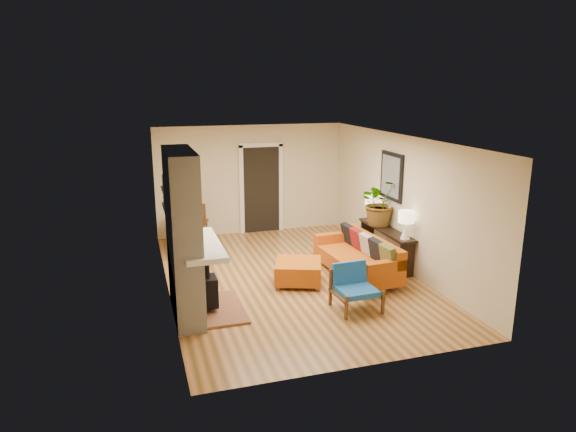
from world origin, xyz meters
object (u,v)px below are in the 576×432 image
object	(u,v)px
ottoman	(298,271)
lamp_near	(406,221)
lamp_far	(372,205)
houseplant	(381,202)
sofa	(360,257)
blue_chair	(354,285)
console_table	(386,236)
dining_table	(190,222)

from	to	relation	value
ottoman	lamp_near	size ratio (longest dim) A/B	1.94
lamp_near	lamp_far	world-z (taller)	same
ottoman	houseplant	xyz separation A→B (m)	(2.02, 0.79, 0.97)
sofa	lamp_far	bearing A→B (deg)	55.61
blue_chair	console_table	xyz separation A→B (m)	(1.49, 1.76, 0.19)
blue_chair	lamp_far	size ratio (longest dim) A/B	1.33
blue_chair	lamp_far	xyz separation A→B (m)	(1.49, 2.43, 0.68)
console_table	dining_table	bearing A→B (deg)	149.92
blue_chair	dining_table	xyz separation A→B (m)	(-2.16, 3.87, 0.21)
ottoman	blue_chair	distance (m)	1.36
ottoman	console_table	bearing A→B (deg)	14.37
blue_chair	console_table	bearing A→B (deg)	49.74
sofa	lamp_near	bearing A→B (deg)	-20.19
blue_chair	console_table	world-z (taller)	console_table
dining_table	console_table	world-z (taller)	dining_table
sofa	lamp_far	xyz separation A→B (m)	(0.77, 1.13, 0.71)
sofa	lamp_far	size ratio (longest dim) A/B	3.87
blue_chair	lamp_far	bearing A→B (deg)	58.50
console_table	lamp_near	world-z (taller)	lamp_near
ottoman	lamp_far	distance (m)	2.49
ottoman	sofa	bearing A→B (deg)	3.01
console_table	houseplant	world-z (taller)	houseplant
console_table	lamp_near	xyz separation A→B (m)	(0.00, -0.74, 0.49)
lamp_near	houseplant	xyz separation A→B (m)	(-0.01, 1.01, 0.15)
console_table	houseplant	distance (m)	0.69
ottoman	console_table	world-z (taller)	console_table
ottoman	lamp_near	world-z (taller)	lamp_near
blue_chair	lamp_near	xyz separation A→B (m)	(1.49, 1.02, 0.68)
dining_table	lamp_far	bearing A→B (deg)	-21.55
console_table	lamp_far	distance (m)	0.83
blue_chair	houseplant	size ratio (longest dim) A/B	0.74
blue_chair	lamp_near	distance (m)	1.93
dining_table	houseplant	xyz separation A→B (m)	(3.64, -1.84, 0.61)
ottoman	dining_table	world-z (taller)	dining_table
houseplant	lamp_near	bearing A→B (deg)	-89.43
lamp_near	lamp_far	size ratio (longest dim) A/B	1.00
houseplant	lamp_far	bearing A→B (deg)	88.56
sofa	console_table	distance (m)	0.92
lamp_near	houseplant	bearing A→B (deg)	90.57
blue_chair	console_table	size ratio (longest dim) A/B	0.39
sofa	lamp_near	xyz separation A→B (m)	(0.77, -0.28, 0.71)
console_table	sofa	bearing A→B (deg)	-149.54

